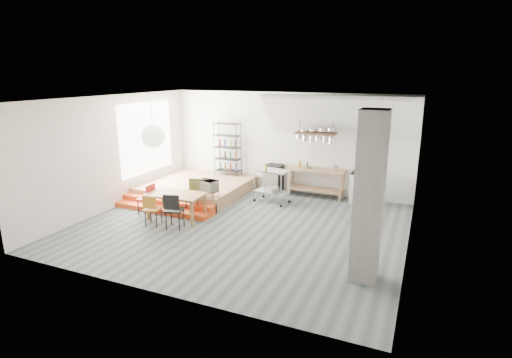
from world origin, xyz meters
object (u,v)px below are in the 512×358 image
at_px(rolling_cart, 272,181).
at_px(mini_fridge, 274,178).
at_px(stove, 361,187).
at_px(dining_table, 176,196).

relative_size(rolling_cart, mini_fridge, 1.24).
xyz_separation_m(stove, mini_fridge, (-2.82, 0.04, -0.03)).
bearing_deg(rolling_cart, mini_fridge, 119.69).
distance_m(stove, rolling_cart, 2.68).
bearing_deg(mini_fridge, dining_table, -113.43).
distance_m(dining_table, rolling_cart, 2.94).
distance_m(stove, mini_fridge, 2.82).
xyz_separation_m(stove, dining_table, (-4.30, -3.36, 0.15)).
bearing_deg(mini_fridge, stove, -0.89).
bearing_deg(stove, rolling_cart, -156.77).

